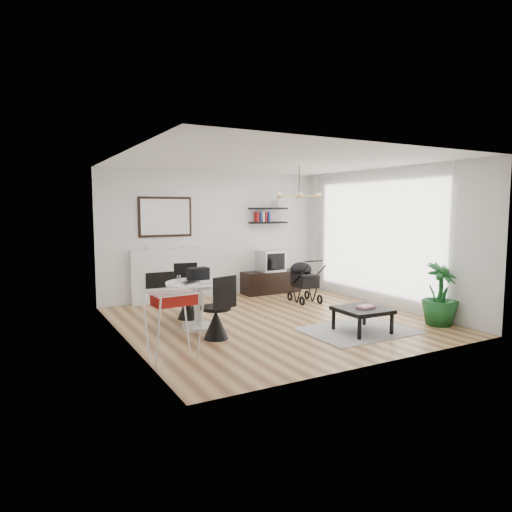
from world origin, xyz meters
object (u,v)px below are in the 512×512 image
fireplace (167,269)px  coffee_table (362,311)px  tv_console (271,282)px  potted_plant (440,294)px  stroller (304,283)px  dining_table (199,298)px  drying_rack (173,324)px  crt_tv (271,261)px

fireplace → coffee_table: size_ratio=2.87×
tv_console → potted_plant: size_ratio=1.29×
stroller → potted_plant: size_ratio=0.89×
fireplace → potted_plant: size_ratio=2.09×
coffee_table → potted_plant: bearing=-10.5°
coffee_table → potted_plant: (1.43, -0.27, 0.17)m
dining_table → stroller: bearing=19.6°
coffee_table → potted_plant: potted_plant is taller
drying_rack → dining_table: bearing=52.2°
dining_table → drying_rack: bearing=-123.7°
crt_tv → coffee_table: 3.60m
fireplace → drying_rack: bearing=-106.8°
tv_console → potted_plant: (0.98, -3.82, 0.27)m
crt_tv → dining_table: size_ratio=0.53×
coffee_table → potted_plant: size_ratio=0.73×
potted_plant → tv_console: bearing=104.4°
fireplace → stroller: (2.47, -1.33, -0.29)m
drying_rack → stroller: stroller is taller
crt_tv → drying_rack: crt_tv is taller
tv_console → dining_table: 3.35m
drying_rack → stroller: (3.55, 2.25, -0.08)m
fireplace → potted_plant: bearing=-50.0°
crt_tv → coffee_table: size_ratio=0.73×
crt_tv → potted_plant: (0.98, -3.82, -0.22)m
fireplace → stroller: bearing=-28.2°
tv_console → dining_table: bearing=-140.7°
potted_plant → coffee_table: bearing=169.5°
tv_console → dining_table: (-2.59, -2.12, 0.25)m
crt_tv → fireplace: bearing=175.9°
fireplace → crt_tv: bearing=-4.1°
fireplace → stroller: size_ratio=2.36×
tv_console → fireplace: bearing=176.0°
crt_tv → drying_rack: (-3.45, -3.40, -0.27)m
crt_tv → coffee_table: bearing=-97.3°
tv_console → crt_tv: bearing=-79.8°
tv_console → stroller: 1.17m
potted_plant → drying_rack: bearing=174.7°
drying_rack → fireplace: bearing=69.1°
dining_table → potted_plant: 3.96m
dining_table → potted_plant: size_ratio=1.01×
fireplace → crt_tv: 2.38m
dining_table → potted_plant: (3.57, -1.70, 0.02)m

